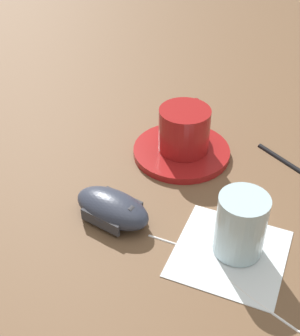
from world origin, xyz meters
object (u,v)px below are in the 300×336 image
Objects in this scene: saucer at (181,151)px; pen at (293,165)px; drinking_glass at (241,225)px; coffee_cup at (185,129)px; computer_mouse at (112,208)px.

pen is at bearing 27.98° from saucer.
drinking_glass is 0.60× the size of pen.
coffee_cup is at bearing 144.09° from drinking_glass.
computer_mouse reaches higher than pen.
drinking_glass reaches higher than coffee_cup.
saucer is 1.11× the size of pen.
coffee_cup reaches higher than computer_mouse.
drinking_glass is (0.18, -0.12, 0.04)m from saucer.
coffee_cup is 1.30× the size of drinking_glass.
computer_mouse is 1.38× the size of drinking_glass.
pen is (-0.02, 0.21, -0.04)m from drinking_glass.
pen is at bearing 95.91° from drinking_glass.
coffee_cup is (0.00, 0.01, 0.04)m from saucer.
computer_mouse is 0.83× the size of pen.
pen is (0.16, 0.08, -0.04)m from coffee_cup.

